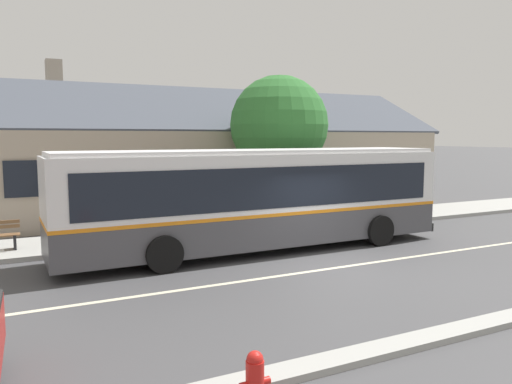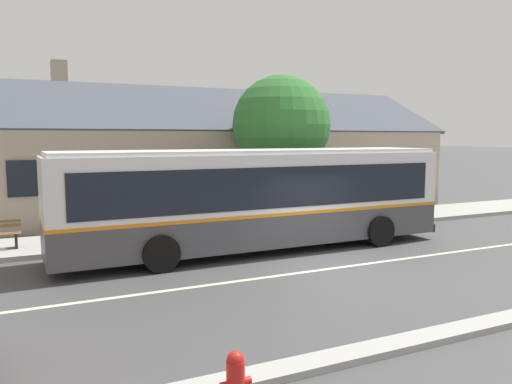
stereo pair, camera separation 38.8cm
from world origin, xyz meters
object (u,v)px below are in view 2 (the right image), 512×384
at_px(bench_down_street, 136,227).
at_px(fire_hydrant, 236,381).
at_px(transit_bus, 257,196).
at_px(bus_stop_sign, 365,185).
at_px(street_tree_primary, 280,129).

xyz_separation_m(bench_down_street, fire_hydrant, (-1.04, -10.84, -0.14)).
distance_m(transit_bus, bus_stop_sign, 6.16).
height_order(transit_bus, fire_hydrant, transit_bus).
bearing_deg(bench_down_street, street_tree_primary, 15.17).
bearing_deg(transit_bus, bench_down_street, 142.07).
distance_m(bench_down_street, street_tree_primary, 7.36).
bearing_deg(bench_down_street, transit_bus, -37.93).
relative_size(fire_hydrant, bus_stop_sign, 0.35).
bearing_deg(transit_bus, bus_stop_sign, 19.85).
xyz_separation_m(transit_bus, fire_hydrant, (-4.30, -8.30, -1.27)).
relative_size(bench_down_street, fire_hydrant, 2.04).
xyz_separation_m(transit_bus, bus_stop_sign, (5.79, 2.09, -0.06)).
bearing_deg(fire_hydrant, transit_bus, 62.63).
relative_size(street_tree_primary, fire_hydrant, 7.29).
height_order(bench_down_street, bus_stop_sign, bus_stop_sign).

